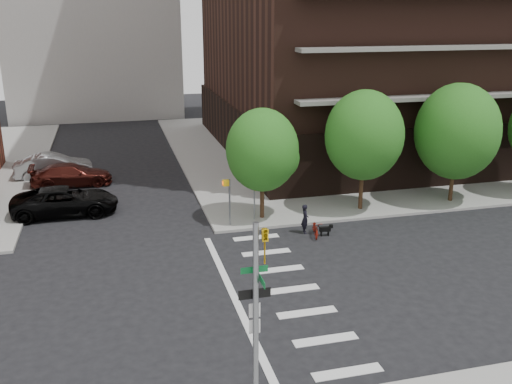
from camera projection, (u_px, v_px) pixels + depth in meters
The scene contains 14 objects.
ground at pixel (222, 298), 23.50m from camera, with size 120.00×120.00×0.00m, color black.
sidewalk_ne at pixel (399, 144), 50.04m from camera, with size 39.00×33.00×0.15m, color gray.
crosswalk at pixel (273, 292), 24.03m from camera, with size 3.85×13.00×0.01m.
tree_a at pixel (262, 150), 31.06m from camera, with size 4.00×4.00×5.90m.
tree_b at pixel (364, 135), 32.34m from camera, with size 4.50×4.50×6.65m.
tree_c at pixel (457, 132), 33.80m from camera, with size 5.00×5.00×6.80m.
traffic_signal at pixel (257, 340), 15.66m from camera, with size 0.90×0.75×6.00m.
pedestrian_signal at pixel (235, 194), 30.79m from camera, with size 2.18×0.67×2.60m.
parked_car_black at pixel (65, 201), 32.83m from camera, with size 5.93×2.74×1.65m, color black.
parked_car_maroon at pixel (71, 175), 38.26m from camera, with size 5.29×2.15×1.54m, color #3F140F.
parked_car_silver at pixel (53, 166), 40.03m from camera, with size 5.24×1.83×1.73m, color #999DA0.
scooter at pixel (316, 228), 29.86m from camera, with size 0.56×1.62×0.85m, color maroon.
dog_walker at pixel (305, 219), 30.15m from camera, with size 0.38×0.58×1.59m, color black.
dog at pixel (326, 229), 29.88m from camera, with size 0.72×0.25×0.60m.
Camera 1 is at (-3.91, -20.72, 11.35)m, focal length 40.00 mm.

